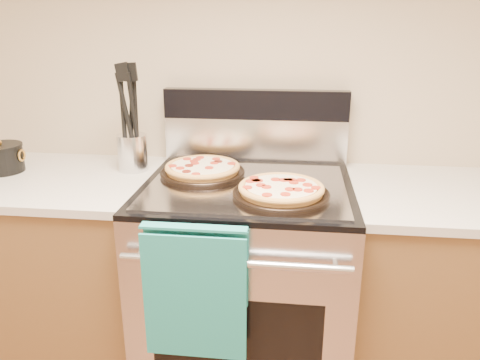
# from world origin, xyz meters

# --- Properties ---
(wall_back) EXTENTS (4.00, 0.00, 4.00)m
(wall_back) POSITION_xyz_m (0.00, 2.00, 1.35)
(wall_back) COLOR #C5B08E
(wall_back) RESTS_ON ground
(range_body) EXTENTS (0.76, 0.68, 0.90)m
(range_body) POSITION_xyz_m (0.00, 1.65, 0.45)
(range_body) COLOR #B7B7BC
(range_body) RESTS_ON ground
(oven_window) EXTENTS (0.56, 0.01, 0.40)m
(oven_window) POSITION_xyz_m (0.00, 1.31, 0.45)
(oven_window) COLOR black
(oven_window) RESTS_ON range_body
(cooktop) EXTENTS (0.76, 0.68, 0.02)m
(cooktop) POSITION_xyz_m (0.00, 1.65, 0.91)
(cooktop) COLOR black
(cooktop) RESTS_ON range_body
(backsplash_lower) EXTENTS (0.76, 0.06, 0.18)m
(backsplash_lower) POSITION_xyz_m (0.00, 1.96, 1.01)
(backsplash_lower) COLOR silver
(backsplash_lower) RESTS_ON cooktop
(backsplash_upper) EXTENTS (0.76, 0.06, 0.12)m
(backsplash_upper) POSITION_xyz_m (0.00, 1.96, 1.16)
(backsplash_upper) COLOR black
(backsplash_upper) RESTS_ON backsplash_lower
(oven_handle) EXTENTS (0.70, 0.03, 0.03)m
(oven_handle) POSITION_xyz_m (0.00, 1.27, 0.80)
(oven_handle) COLOR silver
(oven_handle) RESTS_ON range_body
(dish_towel) EXTENTS (0.32, 0.05, 0.42)m
(dish_towel) POSITION_xyz_m (-0.12, 1.27, 0.70)
(dish_towel) COLOR teal
(dish_towel) RESTS_ON oven_handle
(foil_sheet) EXTENTS (0.70, 0.55, 0.01)m
(foil_sheet) POSITION_xyz_m (0.00, 1.62, 0.92)
(foil_sheet) COLOR gray
(foil_sheet) RESTS_ON cooktop
(cabinet_left) EXTENTS (1.00, 0.62, 0.88)m
(cabinet_left) POSITION_xyz_m (-0.88, 1.68, 0.44)
(cabinet_left) COLOR brown
(cabinet_left) RESTS_ON ground
(countertop_left) EXTENTS (1.02, 0.64, 0.03)m
(countertop_left) POSITION_xyz_m (-0.88, 1.68, 0.90)
(countertop_left) COLOR #B8B1A5
(countertop_left) RESTS_ON cabinet_left
(cabinet_right) EXTENTS (1.00, 0.62, 0.88)m
(cabinet_right) POSITION_xyz_m (0.88, 1.68, 0.44)
(cabinet_right) COLOR brown
(cabinet_right) RESTS_ON ground
(pepperoni_pizza_back) EXTENTS (0.37, 0.37, 0.04)m
(pepperoni_pizza_back) POSITION_xyz_m (-0.18, 1.72, 0.95)
(pepperoni_pizza_back) COLOR #C5853C
(pepperoni_pizza_back) RESTS_ON foil_sheet
(pepperoni_pizza_front) EXTENTS (0.40, 0.40, 0.04)m
(pepperoni_pizza_front) POSITION_xyz_m (0.13, 1.52, 0.95)
(pepperoni_pizza_front) COLOR #C5853C
(pepperoni_pizza_front) RESTS_ON foil_sheet
(utensil_crock) EXTENTS (0.14, 0.14, 0.15)m
(utensil_crock) POSITION_xyz_m (-0.48, 1.80, 0.98)
(utensil_crock) COLOR silver
(utensil_crock) RESTS_ON countertop_left
(saucepan) EXTENTS (0.17, 0.17, 0.10)m
(saucepan) POSITION_xyz_m (-1.00, 1.71, 0.96)
(saucepan) COLOR black
(saucepan) RESTS_ON countertop_left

